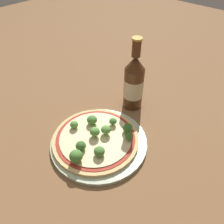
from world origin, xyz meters
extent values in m
plane|color=brown|center=(0.00, 0.00, 0.00)|extent=(3.00, 3.00, 0.00)
cylinder|color=#A3B293|center=(0.00, -0.01, 0.01)|extent=(0.29, 0.29, 0.01)
cylinder|color=tan|center=(-0.01, -0.02, 0.02)|extent=(0.26, 0.26, 0.01)
cylinder|color=maroon|center=(-0.01, -0.02, 0.02)|extent=(0.24, 0.24, 0.00)
cylinder|color=beige|center=(-0.01, -0.02, 0.02)|extent=(0.21, 0.21, 0.00)
cylinder|color=#89A866|center=(-0.06, 0.01, 0.03)|extent=(0.01, 0.01, 0.01)
ellipsoid|color=#477A33|center=(-0.06, 0.01, 0.04)|extent=(0.03, 0.03, 0.03)
cylinder|color=#89A866|center=(0.07, 0.04, 0.03)|extent=(0.01, 0.01, 0.01)
ellipsoid|color=#386628|center=(0.07, 0.04, 0.04)|extent=(0.02, 0.02, 0.02)
cylinder|color=#89A866|center=(-0.01, -0.08, 0.03)|extent=(0.01, 0.01, 0.01)
ellipsoid|color=#386628|center=(-0.01, -0.08, 0.04)|extent=(0.03, 0.03, 0.03)
cylinder|color=#89A866|center=(0.05, 0.06, 0.03)|extent=(0.01, 0.01, 0.01)
ellipsoid|color=#386628|center=(0.05, 0.06, 0.04)|extent=(0.03, 0.03, 0.02)
cylinder|color=#89A866|center=(-0.01, 0.05, 0.03)|extent=(0.01, 0.01, 0.01)
ellipsoid|color=#477A33|center=(-0.01, 0.05, 0.04)|extent=(0.02, 0.02, 0.02)
cylinder|color=#89A866|center=(0.01, 0.01, 0.03)|extent=(0.01, 0.01, 0.01)
ellipsoid|color=#568E3D|center=(0.01, 0.01, 0.04)|extent=(0.03, 0.03, 0.02)
cylinder|color=#89A866|center=(0.01, -0.11, 0.03)|extent=(0.01, 0.01, 0.01)
ellipsoid|color=#477A33|center=(0.01, -0.11, 0.04)|extent=(0.04, 0.04, 0.03)
cylinder|color=#89A866|center=(-0.01, -0.02, 0.03)|extent=(0.01, 0.01, 0.01)
ellipsoid|color=#568E3D|center=(-0.01, -0.02, 0.04)|extent=(0.03, 0.03, 0.03)
cylinder|color=#89A866|center=(-0.08, -0.03, 0.03)|extent=(0.01, 0.01, 0.01)
ellipsoid|color=#568E3D|center=(-0.08, -0.03, 0.04)|extent=(0.02, 0.02, 0.02)
cylinder|color=#89A866|center=(0.05, -0.06, 0.03)|extent=(0.01, 0.01, 0.01)
ellipsoid|color=#477A33|center=(0.05, -0.06, 0.04)|extent=(0.03, 0.03, 0.02)
cylinder|color=#472814|center=(-0.04, 0.20, 0.07)|extent=(0.07, 0.07, 0.15)
cylinder|color=#C6B793|center=(-0.04, 0.20, 0.08)|extent=(0.07, 0.07, 0.07)
cone|color=#472814|center=(-0.04, 0.20, 0.17)|extent=(0.07, 0.07, 0.04)
cylinder|color=#472814|center=(-0.04, 0.20, 0.22)|extent=(0.03, 0.03, 0.05)
cylinder|color=#B7892D|center=(-0.04, 0.20, 0.25)|extent=(0.03, 0.03, 0.01)
camera|label=1|loc=(0.32, -0.30, 0.51)|focal=35.00mm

